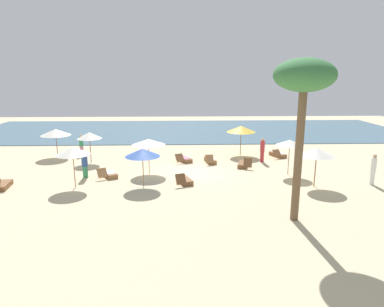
% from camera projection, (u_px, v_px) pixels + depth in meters
% --- Properties ---
extents(ground_plane, '(60.00, 60.00, 0.00)m').
position_uv_depth(ground_plane, '(193.00, 173.00, 22.24)').
color(ground_plane, beige).
extents(ocean_water, '(48.00, 16.00, 0.06)m').
position_uv_depth(ocean_water, '(188.00, 130.00, 38.77)').
color(ocean_water, '#476B7F').
rests_on(ocean_water, ground_plane).
extents(umbrella_0, '(2.28, 2.28, 2.19)m').
position_uv_depth(umbrella_0, '(56.00, 132.00, 26.18)').
color(umbrella_0, brown).
rests_on(umbrella_0, ground_plane).
extents(umbrella_1, '(2.00, 2.00, 2.27)m').
position_uv_depth(umbrella_1, '(317.00, 152.00, 19.16)').
color(umbrella_1, brown).
rests_on(umbrella_1, ground_plane).
extents(umbrella_2, '(2.18, 2.18, 2.24)m').
position_uv_depth(umbrella_2, '(148.00, 142.00, 21.90)').
color(umbrella_2, olive).
rests_on(umbrella_2, ground_plane).
extents(umbrella_3, '(2.00, 2.00, 2.20)m').
position_uv_depth(umbrella_3, '(142.00, 153.00, 19.29)').
color(umbrella_3, olive).
rests_on(umbrella_3, ground_plane).
extents(umbrella_4, '(1.94, 1.94, 2.35)m').
position_uv_depth(umbrella_4, '(73.00, 151.00, 19.01)').
color(umbrella_4, olive).
rests_on(umbrella_4, ground_plane).
extents(umbrella_5, '(1.76, 1.76, 2.22)m').
position_uv_depth(umbrella_5, '(89.00, 136.00, 24.56)').
color(umbrella_5, brown).
rests_on(umbrella_5, ground_plane).
extents(umbrella_6, '(2.29, 2.29, 2.33)m').
position_uv_depth(umbrella_6, '(241.00, 129.00, 26.81)').
color(umbrella_6, brown).
rests_on(umbrella_6, ground_plane).
extents(umbrella_7, '(1.74, 1.74, 2.26)m').
position_uv_depth(umbrella_7, '(290.00, 143.00, 21.52)').
color(umbrella_7, olive).
rests_on(umbrella_7, ground_plane).
extents(lounger_0, '(0.84, 1.76, 0.69)m').
position_uv_depth(lounger_0, '(3.00, 185.00, 19.24)').
color(lounger_0, brown).
rests_on(lounger_0, ground_plane).
extents(lounger_1, '(1.32, 1.78, 0.67)m').
position_uv_depth(lounger_1, '(109.00, 174.00, 21.42)').
color(lounger_1, olive).
rests_on(lounger_1, ground_plane).
extents(lounger_2, '(1.31, 1.77, 0.68)m').
position_uv_depth(lounger_2, '(184.00, 159.00, 25.13)').
color(lounger_2, brown).
rests_on(lounger_2, ground_plane).
extents(lounger_3, '(1.02, 1.74, 0.74)m').
position_uv_depth(lounger_3, '(243.00, 164.00, 23.72)').
color(lounger_3, brown).
rests_on(lounger_3, ground_plane).
extents(lounger_4, '(1.09, 1.76, 0.72)m').
position_uv_depth(lounger_4, '(184.00, 180.00, 20.17)').
color(lounger_4, brown).
rests_on(lounger_4, ground_plane).
extents(lounger_5, '(0.85, 1.74, 0.71)m').
position_uv_depth(lounger_5, '(210.00, 160.00, 24.80)').
color(lounger_5, olive).
rests_on(lounger_5, ground_plane).
extents(lounger_6, '(1.18, 1.80, 0.67)m').
position_uv_depth(lounger_6, '(278.00, 154.00, 26.57)').
color(lounger_6, brown).
rests_on(lounger_6, ground_plane).
extents(person_0, '(0.40, 0.40, 1.83)m').
position_uv_depth(person_0, '(373.00, 169.00, 19.71)').
color(person_0, white).
rests_on(person_0, ground_plane).
extents(person_1, '(0.45, 0.45, 1.79)m').
position_uv_depth(person_1, '(262.00, 150.00, 24.85)').
color(person_1, '#BF3338').
rests_on(person_1, ground_plane).
extents(person_2, '(0.45, 0.45, 1.68)m').
position_uv_depth(person_2, '(85.00, 164.00, 21.10)').
color(person_2, '#338C59').
rests_on(person_2, ground_plane).
extents(person_3, '(0.37, 0.37, 1.67)m').
position_uv_depth(person_3, '(81.00, 145.00, 26.97)').
color(person_3, '#D17299').
rests_on(person_3, ground_plane).
extents(palm_3, '(2.52, 2.52, 6.99)m').
position_uv_depth(palm_3, '(304.00, 81.00, 13.79)').
color(palm_3, brown).
rests_on(palm_3, ground_plane).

